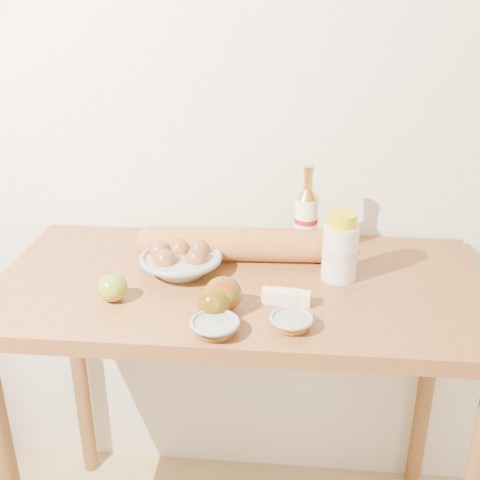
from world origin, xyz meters
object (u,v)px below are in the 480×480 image
at_px(table, 241,323).
at_px(baguette, 236,244).
at_px(cream_bottle, 340,249).
at_px(bourbon_bottle, 306,221).
at_px(egg_bowl, 181,260).

bearing_deg(table, baguette, 102.20).
bearing_deg(cream_bottle, table, -151.70).
bearing_deg(bourbon_bottle, table, -149.18).
relative_size(bourbon_bottle, baguette, 0.47).
bearing_deg(cream_bottle, egg_bowl, -159.42).
bearing_deg(egg_bowl, bourbon_bottle, 21.34).
height_order(table, baguette, baguette).
xyz_separation_m(egg_bowl, baguette, (0.13, 0.08, 0.01)).
xyz_separation_m(bourbon_bottle, baguette, (-0.18, -0.04, -0.06)).
bearing_deg(table, cream_bottle, 7.92).
height_order(table, bourbon_bottle, bourbon_bottle).
relative_size(egg_bowl, baguette, 0.47).
distance_m(table, cream_bottle, 0.31).
height_order(egg_bowl, baguette, baguette).
relative_size(cream_bottle, egg_bowl, 0.68).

